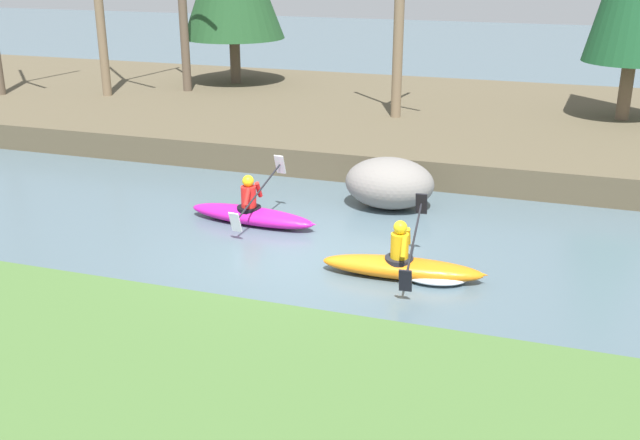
# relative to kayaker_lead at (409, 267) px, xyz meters

# --- Properties ---
(ground_plane) EXTENTS (90.00, 90.00, 0.00)m
(ground_plane) POSITION_rel_kayaker_lead_xyz_m (-2.04, 0.21, -0.20)
(ground_plane) COLOR #4C606B
(riverbank_near) EXTENTS (44.00, 6.21, 0.52)m
(riverbank_near) POSITION_rel_kayaker_lead_xyz_m (-2.04, -5.64, 0.06)
(riverbank_near) COLOR #476B33
(riverbank_near) RESTS_ON ground
(riverbank_far) EXTENTS (44.00, 11.37, 0.68)m
(riverbank_far) POSITION_rel_kayaker_lead_xyz_m (-2.04, 10.47, 0.14)
(riverbank_far) COLOR brown
(riverbank_far) RESTS_ON ground
(bare_tree_mid_downstream) EXTENTS (3.35, 3.31, 6.07)m
(bare_tree_mid_downstream) POSITION_rel_kayaker_lead_xyz_m (-9.79, 10.94, 3.34)
(bare_tree_mid_downstream) COLOR brown
(bare_tree_mid_downstream) RESTS_ON riverbank_far
(bare_tree_downstream) EXTENTS (2.68, 2.64, 4.77)m
(bare_tree_downstream) POSITION_rel_kayaker_lead_xyz_m (-2.33, 9.18, 2.73)
(bare_tree_downstream) COLOR #7A664C
(bare_tree_downstream) RESTS_ON riverbank_far
(kayaker_lead) EXTENTS (2.79, 2.07, 1.20)m
(kayaker_lead) POSITION_rel_kayaker_lead_xyz_m (0.00, 0.00, 0.00)
(kayaker_lead) COLOR orange
(kayaker_lead) RESTS_ON ground
(kayaker_middle) EXTENTS (2.79, 2.07, 1.20)m
(kayaker_middle) POSITION_rel_kayaker_lead_xyz_m (-3.49, 1.56, 0.02)
(kayaker_middle) COLOR #C61999
(kayaker_middle) RESTS_ON ground
(boulder_midstream) EXTENTS (1.89, 1.48, 1.07)m
(boulder_midstream) POSITION_rel_kayaker_lead_xyz_m (-1.15, 3.42, 0.33)
(boulder_midstream) COLOR gray
(boulder_midstream) RESTS_ON ground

